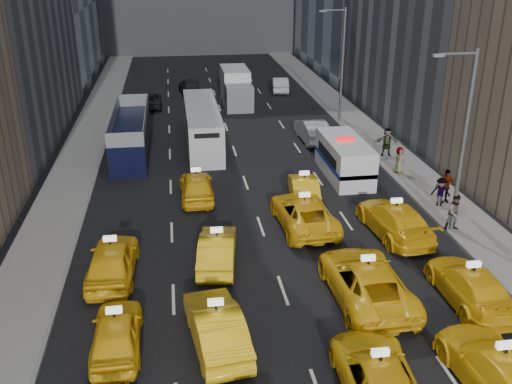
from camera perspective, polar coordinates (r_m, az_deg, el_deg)
sidewalk_west at (r=39.47m, az=-17.35°, el=2.86°), size 3.00×90.00×0.15m
sidewalk_east at (r=41.57m, az=12.57°, el=4.37°), size 3.00×90.00×0.15m
curb_west at (r=39.26m, az=-15.26°, el=3.02°), size 0.15×90.00×0.18m
curb_east at (r=41.08m, az=10.67°, el=4.33°), size 0.15×90.00×0.18m
streetlight_near at (r=28.35m, az=19.91°, el=5.12°), size 2.15×0.22×9.00m
streetlight_far at (r=46.41m, az=8.51°, el=12.77°), size 2.15×0.22×9.00m
taxi_6 at (r=19.10m, az=12.08°, el=-17.56°), size 2.56×5.12×1.39m
taxi_7 at (r=20.26m, az=23.20°, el=-16.15°), size 2.52×5.54×1.57m
taxi_8 at (r=20.97m, az=-13.78°, el=-13.50°), size 1.71×4.21×1.43m
taxi_9 at (r=20.64m, az=-3.99°, el=-13.23°), size 2.25×4.93×1.57m
taxi_10 at (r=23.38m, az=10.96°, el=-8.73°), size 2.84×6.02×1.66m
taxi_11 at (r=24.39m, az=20.63°, el=-8.73°), size 2.10×5.10×1.48m
taxi_12 at (r=25.15m, az=-14.18°, el=-6.64°), size 2.16×4.91×1.64m
taxi_13 at (r=25.49m, az=-3.90°, el=-5.72°), size 2.15×4.63×1.47m
taxi_14 at (r=28.85m, az=4.82°, el=-2.08°), size 2.81×5.69×1.55m
taxi_15 at (r=28.77m, az=13.70°, el=-2.70°), size 2.69×5.71×1.61m
taxi_16 at (r=32.18m, az=-5.96°, el=0.60°), size 1.85×4.53×1.54m
taxi_17 at (r=32.00m, az=4.80°, el=0.37°), size 1.95×4.36×1.39m
nypd_van at (r=35.56m, az=8.83°, el=3.30°), size 2.59×5.97×2.51m
double_decker at (r=40.18m, az=-12.41°, el=5.79°), size 2.78×10.15×2.92m
city_bus at (r=41.29m, az=-5.40°, el=6.62°), size 3.37×11.08×2.82m
box_truck at (r=52.47m, az=-2.01°, el=10.41°), size 3.01×7.04×3.13m
misc_car_0 at (r=42.25m, az=5.67°, el=6.17°), size 1.85×4.95×1.61m
misc_car_1 at (r=52.35m, az=-10.68°, el=9.01°), size 2.37×4.83×1.32m
misc_car_2 at (r=59.59m, az=-2.18°, el=11.17°), size 2.69×5.46×1.53m
misc_car_3 at (r=56.57m, az=-6.60°, el=10.44°), size 2.37×4.91×1.62m
misc_car_4 at (r=57.62m, az=2.43°, el=10.71°), size 2.07×4.52×1.44m
pedestrian_1 at (r=29.72m, az=19.34°, el=-1.94°), size 0.92×0.51×1.87m
pedestrian_2 at (r=32.36m, az=17.99°, el=0.04°), size 1.13×0.78×1.61m
pedestrian_3 at (r=32.82m, az=18.40°, el=0.59°), size 1.14×0.56×1.91m
pedestrian_4 at (r=36.55m, az=14.11°, el=3.15°), size 0.89×0.61×1.67m
pedestrian_5 at (r=39.48m, az=12.96°, el=4.90°), size 1.81×0.87×1.88m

